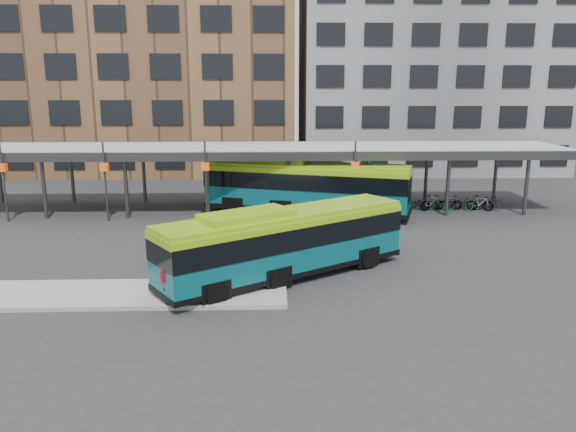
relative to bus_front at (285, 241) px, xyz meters
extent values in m
plane|color=#28282B|center=(-1.48, 1.00, -1.63)|extent=(120.00, 120.00, 0.00)
cube|color=gray|center=(-6.98, -2.00, -1.54)|extent=(14.00, 3.00, 0.18)
cube|color=#999B9E|center=(-1.48, 14.00, 2.37)|extent=(40.00, 6.00, 0.35)
cube|color=#383A3D|center=(-1.48, 11.00, 2.22)|extent=(40.00, 0.15, 0.55)
cylinder|color=#383A3D|center=(-19.48, 16.50, 0.27)|extent=(0.24, 0.24, 3.80)
cylinder|color=#383A3D|center=(-14.48, 11.50, 0.27)|extent=(0.24, 0.24, 3.80)
cylinder|color=#383A3D|center=(-14.48, 16.50, 0.27)|extent=(0.24, 0.24, 3.80)
cylinder|color=#383A3D|center=(-9.48, 11.50, 0.27)|extent=(0.24, 0.24, 3.80)
cylinder|color=#383A3D|center=(-9.48, 16.50, 0.27)|extent=(0.24, 0.24, 3.80)
cylinder|color=#383A3D|center=(-4.48, 11.50, 0.27)|extent=(0.24, 0.24, 3.80)
cylinder|color=#383A3D|center=(-4.48, 16.50, 0.27)|extent=(0.24, 0.24, 3.80)
cylinder|color=#383A3D|center=(0.52, 11.50, 0.27)|extent=(0.24, 0.24, 3.80)
cylinder|color=#383A3D|center=(0.52, 16.50, 0.27)|extent=(0.24, 0.24, 3.80)
cylinder|color=#383A3D|center=(5.52, 11.50, 0.27)|extent=(0.24, 0.24, 3.80)
cylinder|color=#383A3D|center=(5.52, 16.50, 0.27)|extent=(0.24, 0.24, 3.80)
cylinder|color=#383A3D|center=(10.52, 11.50, 0.27)|extent=(0.24, 0.24, 3.80)
cylinder|color=#383A3D|center=(10.52, 16.50, 0.27)|extent=(0.24, 0.24, 3.80)
cylinder|color=#383A3D|center=(15.52, 11.50, 0.27)|extent=(0.24, 0.24, 3.80)
cylinder|color=#383A3D|center=(15.52, 16.50, 0.27)|extent=(0.24, 0.24, 3.80)
cylinder|color=#383A3D|center=(-16.48, 10.70, 0.77)|extent=(0.12, 0.12, 4.80)
cube|color=#E64C0D|center=(-16.48, 10.70, 1.67)|extent=(0.45, 0.45, 0.45)
cylinder|color=#383A3D|center=(-10.48, 10.70, 0.77)|extent=(0.12, 0.12, 4.80)
cube|color=#E64C0D|center=(-10.48, 10.70, 1.67)|extent=(0.45, 0.45, 0.45)
cylinder|color=#383A3D|center=(-4.48, 10.70, 0.77)|extent=(0.12, 0.12, 4.80)
cube|color=#E64C0D|center=(-4.48, 10.70, 1.67)|extent=(0.45, 0.45, 0.45)
cylinder|color=#383A3D|center=(4.52, 10.70, 0.77)|extent=(0.12, 0.12, 4.80)
cube|color=#E64C0D|center=(4.52, 10.70, 1.67)|extent=(0.45, 0.45, 0.45)
cube|color=brown|center=(-11.48, 33.00, 9.37)|extent=(26.00, 14.00, 22.00)
cube|color=slate|center=(14.52, 33.00, 8.37)|extent=(24.00, 14.00, 20.00)
cube|color=#085059|center=(0.04, 0.03, -0.12)|extent=(10.69, 8.22, 2.35)
cube|color=black|center=(0.04, 0.03, 0.35)|extent=(10.76, 8.29, 0.89)
cube|color=#7EAF11|center=(0.04, 0.03, 1.15)|extent=(10.64, 8.14, 0.19)
cube|color=#7EAF11|center=(-1.53, -1.02, 1.33)|extent=(4.07, 3.50, 0.33)
cube|color=black|center=(0.04, 0.03, -1.19)|extent=(10.77, 8.30, 0.23)
cylinder|color=black|center=(3.80, 1.16, -1.16)|extent=(0.94, 0.76, 0.94)
cylinder|color=black|center=(2.53, 3.07, -1.16)|extent=(0.94, 0.76, 0.94)
cylinder|color=black|center=(-0.26, -1.56, -1.16)|extent=(0.94, 0.76, 0.94)
cylinder|color=black|center=(-1.54, 0.35, -1.16)|extent=(0.94, 0.76, 0.94)
cylinder|color=black|center=(-2.61, -3.12, -1.16)|extent=(0.94, 0.76, 0.94)
cylinder|color=black|center=(-3.88, -1.21, -1.16)|extent=(0.94, 0.76, 0.94)
cube|color=#085059|center=(1.67, 12.17, 0.09)|extent=(13.07, 6.62, 2.68)
cube|color=black|center=(1.67, 12.17, 0.63)|extent=(13.14, 6.70, 1.02)
cube|color=#7EAF11|center=(1.67, 12.17, 1.54)|extent=(13.04, 6.52, 0.21)
cube|color=#7EAF11|center=(-0.36, 12.85, 1.75)|extent=(4.68, 3.19, 0.38)
cube|color=black|center=(1.67, 12.17, -1.12)|extent=(13.15, 6.70, 0.26)
cylinder|color=black|center=(5.33, 9.57, -1.09)|extent=(1.12, 0.64, 1.07)
cylinder|color=black|center=(6.16, 12.06, -1.09)|extent=(1.12, 0.64, 1.07)
cylinder|color=black|center=(0.04, 11.34, -1.09)|extent=(1.12, 0.64, 1.07)
cylinder|color=black|center=(0.87, 13.82, -1.09)|extent=(1.12, 0.64, 1.07)
cylinder|color=black|center=(-3.02, 12.36, -1.09)|extent=(1.12, 0.64, 1.07)
cylinder|color=black|center=(-2.19, 14.84, -1.09)|extent=(1.12, 0.64, 1.07)
imported|color=black|center=(-4.29, -3.18, -0.58)|extent=(0.74, 0.74, 1.73)
cube|color=maroon|center=(-4.42, -3.30, -0.35)|extent=(0.36, 0.36, 0.46)
imported|color=slate|center=(9.46, 13.13, -1.18)|extent=(1.70, 0.60, 0.89)
imported|color=slate|center=(10.03, 13.05, -1.11)|extent=(1.78, 1.02, 1.03)
imported|color=slate|center=(11.11, 12.99, -1.21)|extent=(1.67, 0.97, 0.83)
imported|color=slate|center=(11.25, 13.06, -1.13)|extent=(1.72, 0.74, 1.00)
imported|color=slate|center=(11.84, 12.91, -1.17)|extent=(1.84, 0.96, 0.92)
imported|color=slate|center=(13.17, 12.83, -1.12)|extent=(1.74, 0.98, 1.01)
imported|color=slate|center=(13.72, 13.00, -1.15)|extent=(1.93, 1.11, 0.96)
camera|label=1|loc=(-0.56, -22.80, 6.38)|focal=35.00mm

